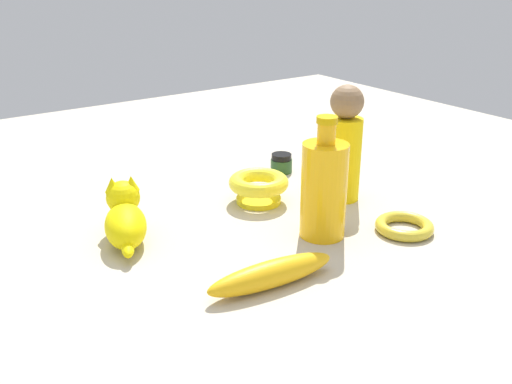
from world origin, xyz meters
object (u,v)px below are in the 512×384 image
at_px(bangle, 404,226).
at_px(person_figure_adult, 344,145).
at_px(nail_polish_jar, 281,163).
at_px(banana, 272,274).
at_px(bottle_tall, 324,188).
at_px(bowl, 259,186).
at_px(cat_figurine, 125,217).

height_order(bangle, person_figure_adult, person_figure_adult).
bearing_deg(bangle, person_figure_adult, -94.16).
relative_size(nail_polish_jar, banana, 0.23).
xyz_separation_m(bangle, person_figure_adult, (-0.01, -0.17, 0.10)).
xyz_separation_m(bangle, nail_polish_jar, (-0.01, -0.35, 0.01)).
distance_m(nail_polish_jar, banana, 0.47).
bearing_deg(bottle_tall, bangle, 150.41).
xyz_separation_m(bangle, bowl, (0.13, -0.24, 0.02)).
bearing_deg(nail_polish_jar, banana, 51.00).
height_order(cat_figurine, nail_polish_jar, cat_figurine).
bearing_deg(bangle, cat_figurine, -30.94).
relative_size(bangle, bottle_tall, 0.48).
bearing_deg(person_figure_adult, nail_polish_jar, -88.39).
bearing_deg(banana, bangle, -172.25).
distance_m(nail_polish_jar, bowl, 0.17).
bearing_deg(bowl, person_figure_adult, 151.76).
bearing_deg(nail_polish_jar, bowl, 38.40).
bearing_deg(person_figure_adult, cat_figurine, -9.78).
xyz_separation_m(nail_polish_jar, bowl, (0.14, 0.11, 0.01)).
height_order(cat_figurine, bangle, cat_figurine).
bearing_deg(cat_figurine, bottle_tall, 148.47).
relative_size(bottle_tall, banana, 1.02).
height_order(cat_figurine, person_figure_adult, person_figure_adult).
bearing_deg(cat_figurine, bangle, 149.06).
distance_m(bangle, nail_polish_jar, 0.35).
distance_m(person_figure_adult, bottle_tall, 0.17).
relative_size(bangle, person_figure_adult, 0.45).
bearing_deg(bottle_tall, bowl, -87.89).
relative_size(banana, bowl, 1.78).
distance_m(bottle_tall, nail_polish_jar, 0.31).
height_order(person_figure_adult, bowl, person_figure_adult).
height_order(person_figure_adult, bottle_tall, person_figure_adult).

